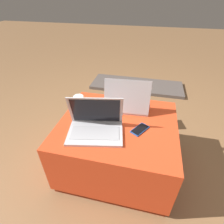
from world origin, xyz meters
TOP-DOWN VIEW (x-y plane):
  - ground_plane at (0.00, 0.00)m, footprint 14.00×14.00m
  - ottoman at (0.00, 0.00)m, footprint 0.85×0.75m
  - laptop_near at (-0.13, -0.13)m, footprint 0.40×0.31m
  - laptop_far at (0.03, 0.20)m, footprint 0.36×0.29m
  - cell_phone at (0.17, -0.05)m, footprint 0.13×0.15m
  - backpack at (-0.04, 0.53)m, footprint 0.39×0.29m
  - coffee_mug at (-0.36, 0.15)m, footprint 0.12×0.08m
  - fireplace_hearth at (0.00, 1.53)m, footprint 1.40×0.50m

SIDE VIEW (x-z plane):
  - ground_plane at x=0.00m, z-range 0.00..0.00m
  - fireplace_hearth at x=0.00m, z-range 0.00..0.04m
  - backpack at x=-0.04m, z-range -0.05..0.47m
  - ottoman at x=0.00m, z-range 0.00..0.47m
  - cell_phone at x=0.17m, z-range 0.47..0.48m
  - coffee_mug at x=-0.36m, z-range 0.47..0.56m
  - laptop_near at x=-0.13m, z-range 0.40..0.64m
  - laptop_far at x=0.03m, z-range 0.39..0.66m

